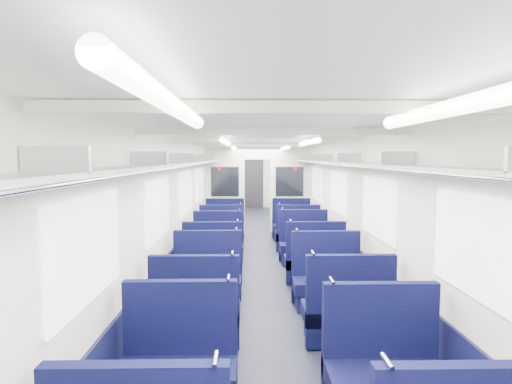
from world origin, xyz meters
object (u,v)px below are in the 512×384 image
object	(u,v)px
seat_13	(314,263)
seat_17	(297,236)
seat_7	(384,374)
end_door	(254,183)
seat_8	(196,316)
seat_6	(179,370)
bulkhead	(257,188)
seat_14	(218,249)
seat_18	(225,227)
seat_9	(347,315)
seat_16	(222,236)
seat_12	(213,263)
seat_15	(304,246)
seat_19	(292,227)
seat_11	(327,283)
seat_10	(207,282)

from	to	relation	value
seat_13	seat_17	world-z (taller)	same
seat_7	end_door	bearing A→B (deg)	93.43
seat_8	seat_13	xyz separation A→B (m)	(1.66, 2.26, 0.00)
seat_6	bulkhead	bearing A→B (deg)	84.10
seat_14	seat_18	world-z (taller)	same
seat_9	seat_7	bearing A→B (deg)	-90.00
seat_9	seat_13	world-z (taller)	same
seat_16	seat_17	size ratio (longest dim) A/B	1.00
bulkhead	seat_17	size ratio (longest dim) A/B	2.62
seat_12	seat_15	world-z (taller)	same
end_door	seat_13	distance (m)	10.38
end_door	seat_12	world-z (taller)	end_door
seat_16	end_door	bearing A→B (deg)	84.03
seat_7	seat_18	world-z (taller)	same
seat_8	seat_12	bearing A→B (deg)	90.00
end_door	seat_7	distance (m)	13.89
seat_17	seat_19	distance (m)	1.18
seat_8	seat_12	world-z (taller)	same
seat_12	seat_19	xyz separation A→B (m)	(1.66, 3.52, 0.00)
seat_9	seat_17	bearing A→B (deg)	90.00
seat_9	bulkhead	bearing A→B (deg)	96.88
seat_8	seat_19	bearing A→B (deg)	73.99
seat_8	seat_19	size ratio (longest dim) A/B	1.00
seat_7	seat_18	size ratio (longest dim) A/B	1.00
end_door	seat_13	xyz separation A→B (m)	(0.83, -10.33, -0.67)
bulkhead	seat_11	xyz separation A→B (m)	(0.83, -5.72, -0.90)
seat_11	seat_18	size ratio (longest dim) A/B	1.00
end_door	seat_12	size ratio (longest dim) A/B	1.87
end_door	bulkhead	distance (m)	5.72
seat_14	seat_15	xyz separation A→B (m)	(1.66, 0.17, 0.00)
seat_11	seat_19	bearing A→B (deg)	90.00
end_door	seat_7	world-z (taller)	end_door
seat_11	bulkhead	bearing A→B (deg)	98.25
seat_11	seat_12	size ratio (longest dim) A/B	1.00
seat_7	seat_11	bearing A→B (deg)	90.00
seat_16	seat_10	bearing A→B (deg)	-90.00
bulkhead	seat_13	bearing A→B (deg)	-79.79
seat_11	seat_18	distance (m)	4.91
end_door	seat_16	distance (m)	8.01
seat_7	seat_12	size ratio (longest dim) A/B	1.00
seat_16	seat_7	bearing A→B (deg)	-74.29
seat_9	seat_10	xyz separation A→B (m)	(-1.66, 1.24, 0.00)
end_door	seat_10	bearing A→B (deg)	-94.18
seat_12	seat_14	distance (m)	1.10
seat_13	seat_16	xyz separation A→B (m)	(-1.66, 2.38, 0.00)
seat_7	seat_16	distance (m)	6.13
seat_7	seat_16	bearing A→B (deg)	105.71
seat_9	seat_13	xyz separation A→B (m)	(0.00, 2.27, 0.00)
bulkhead	seat_19	distance (m)	1.64
seat_6	seat_16	distance (m)	5.81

